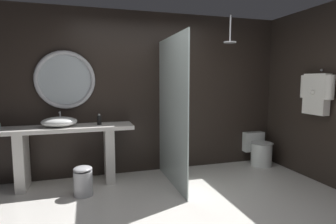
{
  "coord_description": "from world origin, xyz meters",
  "views": [
    {
      "loc": [
        -1.0,
        -2.54,
        1.52
      ],
      "look_at": [
        0.02,
        0.85,
        1.1
      ],
      "focal_mm": 29.34,
      "sensor_mm": 36.0,
      "label": 1
    }
  ],
  "objects_px": {
    "rain_shower_head": "(230,39)",
    "vessel_sink": "(59,122)",
    "toilet": "(259,150)",
    "hanging_bathrobe": "(316,92)",
    "waste_bin": "(83,181)",
    "round_wall_mirror": "(65,80)",
    "soap_dispenser": "(99,120)"
  },
  "relations": [
    {
      "from": "round_wall_mirror",
      "to": "waste_bin",
      "type": "bearing_deg",
      "value": -73.12
    },
    {
      "from": "toilet",
      "to": "hanging_bathrobe",
      "type": "bearing_deg",
      "value": -75.36
    },
    {
      "from": "round_wall_mirror",
      "to": "toilet",
      "type": "distance_m",
      "value": 3.48
    },
    {
      "from": "toilet",
      "to": "waste_bin",
      "type": "xyz_separation_m",
      "value": [
        -3.03,
        -0.51,
        -0.07
      ]
    },
    {
      "from": "vessel_sink",
      "to": "hanging_bathrobe",
      "type": "distance_m",
      "value": 3.72
    },
    {
      "from": "vessel_sink",
      "to": "round_wall_mirror",
      "type": "bearing_deg",
      "value": 69.29
    },
    {
      "from": "hanging_bathrobe",
      "to": "waste_bin",
      "type": "distance_m",
      "value": 3.5
    },
    {
      "from": "toilet",
      "to": "vessel_sink",
      "type": "bearing_deg",
      "value": -179.37
    },
    {
      "from": "toilet",
      "to": "waste_bin",
      "type": "distance_m",
      "value": 3.07
    },
    {
      "from": "waste_bin",
      "to": "toilet",
      "type": "bearing_deg",
      "value": 9.48
    },
    {
      "from": "vessel_sink",
      "to": "waste_bin",
      "type": "height_order",
      "value": "vessel_sink"
    },
    {
      "from": "soap_dispenser",
      "to": "toilet",
      "type": "xyz_separation_m",
      "value": [
        2.78,
        0.02,
        -0.67
      ]
    },
    {
      "from": "rain_shower_head",
      "to": "toilet",
      "type": "distance_m",
      "value": 2.07
    },
    {
      "from": "soap_dispenser",
      "to": "hanging_bathrobe",
      "type": "height_order",
      "value": "hanging_bathrobe"
    },
    {
      "from": "vessel_sink",
      "to": "soap_dispenser",
      "type": "height_order",
      "value": "vessel_sink"
    },
    {
      "from": "hanging_bathrobe",
      "to": "waste_bin",
      "type": "relative_size",
      "value": 1.67
    },
    {
      "from": "toilet",
      "to": "soap_dispenser",
      "type": "bearing_deg",
      "value": -179.58
    },
    {
      "from": "rain_shower_head",
      "to": "hanging_bathrobe",
      "type": "distance_m",
      "value": 1.48
    },
    {
      "from": "rain_shower_head",
      "to": "round_wall_mirror",
      "type": "bearing_deg",
      "value": 168.15
    },
    {
      "from": "round_wall_mirror",
      "to": "toilet",
      "type": "xyz_separation_m",
      "value": [
        3.24,
        -0.2,
        -1.25
      ]
    },
    {
      "from": "soap_dispenser",
      "to": "hanging_bathrobe",
      "type": "xyz_separation_m",
      "value": [
        3.03,
        -0.94,
        0.41
      ]
    },
    {
      "from": "rain_shower_head",
      "to": "hanging_bathrobe",
      "type": "relative_size",
      "value": 0.63
    },
    {
      "from": "hanging_bathrobe",
      "to": "toilet",
      "type": "xyz_separation_m",
      "value": [
        -0.25,
        0.96,
        -1.08
      ]
    },
    {
      "from": "soap_dispenser",
      "to": "toilet",
      "type": "bearing_deg",
      "value": 0.42
    },
    {
      "from": "vessel_sink",
      "to": "rain_shower_head",
      "type": "distance_m",
      "value": 2.81
    },
    {
      "from": "round_wall_mirror",
      "to": "rain_shower_head",
      "type": "relative_size",
      "value": 2.06
    },
    {
      "from": "soap_dispenser",
      "to": "rain_shower_head",
      "type": "height_order",
      "value": "rain_shower_head"
    },
    {
      "from": "rain_shower_head",
      "to": "waste_bin",
      "type": "height_order",
      "value": "rain_shower_head"
    },
    {
      "from": "rain_shower_head",
      "to": "vessel_sink",
      "type": "bearing_deg",
      "value": 173.71
    },
    {
      "from": "soap_dispenser",
      "to": "rain_shower_head",
      "type": "xyz_separation_m",
      "value": [
        1.97,
        -0.29,
        1.21
      ]
    },
    {
      "from": "hanging_bathrobe",
      "to": "waste_bin",
      "type": "xyz_separation_m",
      "value": [
        -3.28,
        0.46,
        -1.14
      ]
    },
    {
      "from": "hanging_bathrobe",
      "to": "waste_bin",
      "type": "height_order",
      "value": "hanging_bathrobe"
    }
  ]
}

